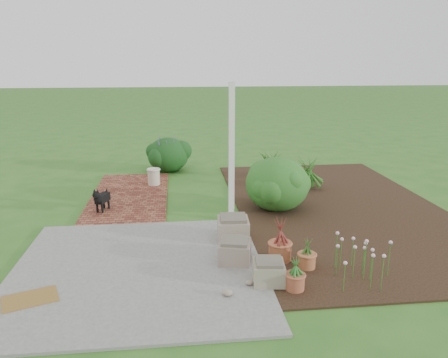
{
  "coord_description": "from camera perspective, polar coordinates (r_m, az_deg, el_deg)",
  "views": [
    {
      "loc": [
        -0.68,
        -7.42,
        2.87
      ],
      "look_at": [
        0.2,
        0.4,
        0.7
      ],
      "focal_mm": 35.0,
      "sensor_mm": 36.0,
      "label": 1
    }
  ],
  "objects": [
    {
      "name": "pink_flower_patch",
      "position": [
        6.18,
        17.73,
        -9.8
      ],
      "size": [
        1.13,
        1.13,
        0.57
      ],
      "primitive_type": null,
      "rotation": [
        0.0,
        0.0,
        0.33
      ],
      "color": "#113D0F",
      "rests_on": "garden_bed"
    },
    {
      "name": "black_dog",
      "position": [
        8.66,
        -15.74,
        -2.39
      ],
      "size": [
        0.28,
        0.5,
        0.45
      ],
      "rotation": [
        0.0,
        0.0,
        -0.35
      ],
      "color": "black",
      "rests_on": "brick_path"
    },
    {
      "name": "evergreen_shrub",
      "position": [
        8.52,
        6.98,
        -0.46
      ],
      "size": [
        1.32,
        1.32,
        1.05
      ],
      "primitive_type": "ellipsoid",
      "rotation": [
        0.0,
        0.0,
        -0.07
      ],
      "color": "#183E0B",
      "rests_on": "garden_bed"
    },
    {
      "name": "coir_doormat",
      "position": [
        6.0,
        -24.01,
        -14.09
      ],
      "size": [
        0.74,
        0.61,
        0.02
      ],
      "primitive_type": "cube",
      "rotation": [
        0.0,
        0.0,
        0.37
      ],
      "color": "brown",
      "rests_on": "concrete_patio"
    },
    {
      "name": "ground",
      "position": [
        7.98,
        -1.11,
        -5.65
      ],
      "size": [
        80.0,
        80.0,
        0.0
      ],
      "primitive_type": "plane",
      "color": "#2D621E",
      "rests_on": "ground"
    },
    {
      "name": "stone_trough_near",
      "position": [
        6.37,
        1.45,
        -9.5
      ],
      "size": [
        0.53,
        0.53,
        0.29
      ],
      "primitive_type": "cube",
      "rotation": [
        0.0,
        0.0,
        -0.23
      ],
      "color": "gray",
      "rests_on": "concrete_patio"
    },
    {
      "name": "concrete_patio",
      "position": [
        6.37,
        -11.1,
        -11.47
      ],
      "size": [
        3.5,
        3.5,
        0.04
      ],
      "primitive_type": "cube",
      "color": "slate",
      "rests_on": "ground"
    },
    {
      "name": "agapanthus_clump_front",
      "position": [
        10.83,
        6.1,
        2.33
      ],
      "size": [
        1.19,
        1.19,
        0.81
      ],
      "primitive_type": null,
      "rotation": [
        0.0,
        0.0,
        -0.41
      ],
      "color": "#0D370A",
      "rests_on": "garden_bed"
    },
    {
      "name": "brick_path",
      "position": [
        9.66,
        -12.2,
        -2.11
      ],
      "size": [
        1.6,
        3.5,
        0.04
      ],
      "primitive_type": "cube",
      "color": "#5A271C",
      "rests_on": "ground"
    },
    {
      "name": "veranda_post",
      "position": [
        7.75,
        0.98,
        3.36
      ],
      "size": [
        0.1,
        0.1,
        2.5
      ],
      "primitive_type": "cube",
      "color": "white",
      "rests_on": "ground"
    },
    {
      "name": "cream_ceramic_urn",
      "position": [
        10.27,
        -9.15,
        0.29
      ],
      "size": [
        0.36,
        0.36,
        0.37
      ],
      "primitive_type": "cylinder",
      "rotation": [
        0.0,
        0.0,
        -0.38
      ],
      "color": "beige",
      "rests_on": "brick_path"
    },
    {
      "name": "garden_bed",
      "position": [
        9.0,
        14.68,
        -3.61
      ],
      "size": [
        4.0,
        7.0,
        0.03
      ],
      "primitive_type": "cube",
      "color": "black",
      "rests_on": "ground"
    },
    {
      "name": "terracotta_pot_small_right",
      "position": [
        5.77,
        9.25,
        -13.08
      ],
      "size": [
        0.28,
        0.28,
        0.21
      ],
      "primitive_type": "cylinder",
      "rotation": [
        0.0,
        0.0,
        -0.14
      ],
      "color": "#9C5034",
      "rests_on": "garden_bed"
    },
    {
      "name": "purple_flowering_bush",
      "position": [
        11.57,
        -7.32,
        3.27
      ],
      "size": [
        1.23,
        1.23,
        0.92
      ],
      "primitive_type": "ellipsoid",
      "rotation": [
        0.0,
        0.0,
        0.15
      ],
      "color": "black",
      "rests_on": "ground"
    },
    {
      "name": "terracotta_pot_bronze",
      "position": [
        6.5,
        7.31,
        -9.32
      ],
      "size": [
        0.35,
        0.35,
        0.27
      ],
      "primitive_type": "cylinder",
      "rotation": [
        0.0,
        0.0,
        -0.06
      ],
      "color": "#A55A38",
      "rests_on": "garden_bed"
    },
    {
      "name": "terracotta_pot_small_left",
      "position": [
        6.35,
        10.76,
        -10.41
      ],
      "size": [
        0.3,
        0.3,
        0.21
      ],
      "primitive_type": "cylinder",
      "rotation": [
        0.0,
        0.0,
        -0.22
      ],
      "color": "#A75F38",
      "rests_on": "garden_bed"
    },
    {
      "name": "stone_trough_mid",
      "position": [
        5.86,
        5.84,
        -12.05
      ],
      "size": [
        0.45,
        0.45,
        0.27
      ],
      "primitive_type": "cube",
      "rotation": [
        0.0,
        0.0,
        -0.12
      ],
      "color": "gray",
      "rests_on": "concrete_patio"
    },
    {
      "name": "stone_trough_far",
      "position": [
        7.13,
        1.2,
        -6.54
      ],
      "size": [
        0.52,
        0.52,
        0.33
      ],
      "primitive_type": "cube",
      "rotation": [
        0.0,
        0.0,
        -0.06
      ],
      "color": "gray",
      "rests_on": "concrete_patio"
    },
    {
      "name": "agapanthus_clump_back",
      "position": [
        10.0,
        10.84,
        1.26
      ],
      "size": [
        1.01,
        1.01,
        0.88
      ],
      "primitive_type": null,
      "rotation": [
        0.0,
        0.0,
        -0.03
      ],
      "color": "#113C13",
      "rests_on": "garden_bed"
    }
  ]
}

